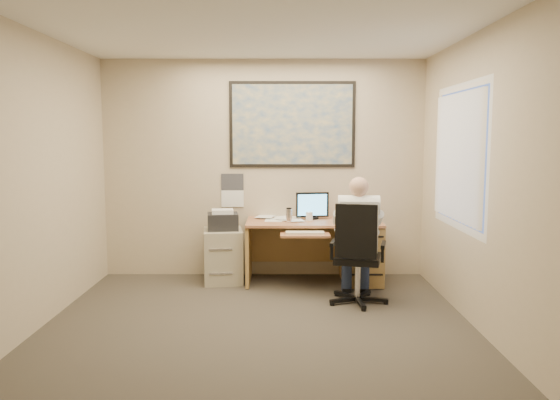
{
  "coord_description": "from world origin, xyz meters",
  "views": [
    {
      "loc": [
        0.2,
        -4.58,
        1.74
      ],
      "look_at": [
        0.2,
        1.3,
        1.07
      ],
      "focal_mm": 35.0,
      "sensor_mm": 36.0,
      "label": 1
    }
  ],
  "objects_px": {
    "desk": "(341,246)",
    "person": "(358,240)",
    "filing_cabinet": "(223,251)",
    "office_chair": "(359,274)"
  },
  "relations": [
    {
      "from": "office_chair",
      "to": "person",
      "type": "distance_m",
      "value": 0.36
    },
    {
      "from": "desk",
      "to": "person",
      "type": "height_order",
      "value": "person"
    },
    {
      "from": "office_chair",
      "to": "filing_cabinet",
      "type": "bearing_deg",
      "value": 163.06
    },
    {
      "from": "desk",
      "to": "person",
      "type": "distance_m",
      "value": 0.85
    },
    {
      "from": "office_chair",
      "to": "desk",
      "type": "bearing_deg",
      "value": 109.72
    },
    {
      "from": "desk",
      "to": "filing_cabinet",
      "type": "bearing_deg",
      "value": 179.5
    },
    {
      "from": "filing_cabinet",
      "to": "person",
      "type": "height_order",
      "value": "person"
    },
    {
      "from": "filing_cabinet",
      "to": "person",
      "type": "bearing_deg",
      "value": -36.16
    },
    {
      "from": "filing_cabinet",
      "to": "office_chair",
      "type": "distance_m",
      "value": 1.77
    },
    {
      "from": "filing_cabinet",
      "to": "person",
      "type": "relative_size",
      "value": 0.66
    }
  ]
}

